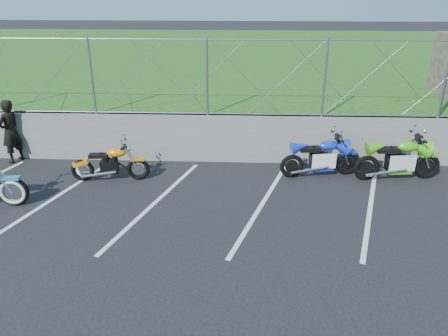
{
  "coord_description": "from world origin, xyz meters",
  "views": [
    {
      "loc": [
        1.93,
        -7.65,
        4.68
      ],
      "look_at": [
        1.53,
        1.3,
        0.74
      ],
      "focal_mm": 35.0,
      "sensor_mm": 36.0,
      "label": 1
    }
  ],
  "objects_px": {
    "sportbike_green": "(399,161)",
    "sportbike_blue": "(321,159)",
    "person_standing": "(10,131)",
    "naked_orange": "(111,165)"
  },
  "relations": [
    {
      "from": "person_standing",
      "to": "sportbike_blue",
      "type": "bearing_deg",
      "value": 107.41
    },
    {
      "from": "sportbike_blue",
      "to": "person_standing",
      "type": "distance_m",
      "value": 8.27
    },
    {
      "from": "naked_orange",
      "to": "sportbike_blue",
      "type": "distance_m",
      "value": 5.26
    },
    {
      "from": "naked_orange",
      "to": "sportbike_blue",
      "type": "height_order",
      "value": "sportbike_blue"
    },
    {
      "from": "sportbike_green",
      "to": "sportbike_blue",
      "type": "distance_m",
      "value": 1.89
    },
    {
      "from": "naked_orange",
      "to": "person_standing",
      "type": "distance_m",
      "value": 3.23
    },
    {
      "from": "sportbike_green",
      "to": "sportbike_blue",
      "type": "xyz_separation_m",
      "value": [
        -1.89,
        0.11,
        -0.03
      ]
    },
    {
      "from": "naked_orange",
      "to": "sportbike_green",
      "type": "bearing_deg",
      "value": -2.49
    },
    {
      "from": "naked_orange",
      "to": "person_standing",
      "type": "xyz_separation_m",
      "value": [
        -3.0,
        1.09,
        0.45
      ]
    },
    {
      "from": "naked_orange",
      "to": "sportbike_blue",
      "type": "xyz_separation_m",
      "value": [
        5.23,
        0.49,
        0.05
      ]
    }
  ]
}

